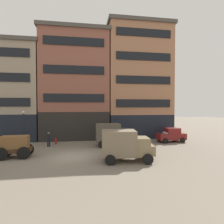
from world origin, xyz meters
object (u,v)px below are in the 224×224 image
Objects in this scene: pedestrian_officer at (49,138)px; sedan_dark at (171,135)px; fire_hydrant_curbside at (56,141)px; cargo_wagon at (14,145)px; delivery_truck_far at (113,134)px; streetlamp_curbside at (24,123)px; delivery_truck_near at (126,144)px.

sedan_dark is at bearing 2.08° from pedestrian_officer.
pedestrian_officer is 2.16× the size of fire_hydrant_curbside.
delivery_truck_far reaches higher than cargo_wagon.
pedestrian_officer is at bearing -177.92° from sedan_dark.
delivery_truck_far is at bearing 20.23° from cargo_wagon.
delivery_truck_far is at bearing -11.63° from streetlamp_curbside.
pedestrian_officer is (-7.39, 0.70, -0.44)m from delivery_truck_far.
fire_hydrant_curbside is at bearing 63.01° from pedestrian_officer.
delivery_truck_far reaches higher than fire_hydrant_curbside.
delivery_truck_far is at bearing -171.00° from sedan_dark.
streetlamp_curbside is 4.41m from fire_hydrant_curbside.
delivery_truck_near is 2.50× the size of pedestrian_officer.
delivery_truck_near is 5.98m from delivery_truck_far.
cargo_wagon is 0.79× the size of sedan_dark.
sedan_dark is 2.11× the size of pedestrian_officer.
delivery_truck_near is at bearing -41.51° from pedestrian_officer.
sedan_dark reaches higher than fire_hydrant_curbside.
sedan_dark is at bearing 15.27° from cargo_wagon.
streetlamp_curbside is at bearing 177.15° from sedan_dark.
cargo_wagon is at bearing 165.66° from delivery_truck_near.
pedestrian_officer is at bearing 138.49° from delivery_truck_near.
cargo_wagon is 3.58× the size of fire_hydrant_curbside.
delivery_truck_far is 2.44× the size of pedestrian_officer.
fire_hydrant_curbside is (-6.79, 1.88, -1.00)m from delivery_truck_far.
delivery_truck_far is at bearing -15.47° from fire_hydrant_curbside.
fire_hydrant_curbside is at bearing 63.16° from cargo_wagon.
sedan_dark is (7.78, 7.23, -0.51)m from delivery_truck_near.
sedan_dark is at bearing 9.00° from delivery_truck_far.
delivery_truck_far is 7.44m from pedestrian_officer.
pedestrian_officer is at bearing -24.92° from streetlamp_curbside.
streetlamp_curbside is (-3.18, 1.48, 1.69)m from pedestrian_officer.
cargo_wagon is at bearing -159.77° from delivery_truck_far.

